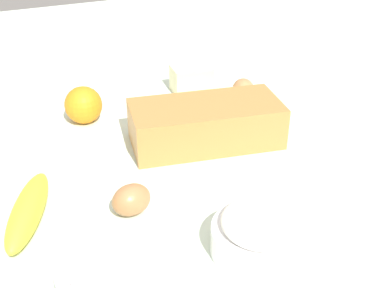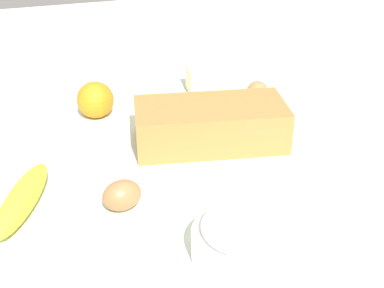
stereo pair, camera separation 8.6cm
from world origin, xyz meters
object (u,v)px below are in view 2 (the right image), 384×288
butter_block (207,79)px  orange_fruit (95,100)px  loaf_pan (211,124)px  egg_near_butter (257,93)px  flour_bowl (242,237)px  banana (22,198)px  egg_beside_bowl (122,195)px  sugar_bowl (84,262)px

butter_block → orange_fruit: bearing=-169.0°
loaf_pan → butter_block: size_ratio=3.31×
loaf_pan → egg_near_butter: 0.21m
flour_bowl → egg_near_butter: flour_bowl is taller
banana → butter_block: 0.54m
flour_bowl → loaf_pan: bearing=78.3°
banana → egg_beside_bowl: egg_beside_bowl is taller
egg_near_butter → egg_beside_bowl: size_ratio=1.06×
egg_near_butter → flour_bowl: bearing=-116.6°
flour_bowl → egg_beside_bowl: bearing=130.9°
banana → egg_near_butter: bearing=25.9°
flour_bowl → orange_fruit: orange_fruit is taller
loaf_pan → egg_beside_bowl: bearing=-132.8°
sugar_bowl → butter_block: bearing=56.3°
sugar_bowl → egg_near_butter: size_ratio=2.02×
butter_block → egg_beside_bowl: (-0.27, -0.38, -0.01)m
flour_bowl → orange_fruit: 0.50m
sugar_bowl → orange_fruit: 0.47m
loaf_pan → egg_beside_bowl: 0.25m
loaf_pan → banana: (-0.34, -0.11, -0.02)m
flour_bowl → banana: flour_bowl is taller
loaf_pan → banana: 0.36m
banana → egg_beside_bowl: bearing=-16.6°
sugar_bowl → loaf_pan: bearing=46.6°
orange_fruit → egg_near_butter: size_ratio=1.17×
egg_beside_bowl → banana: bearing=163.4°
banana → orange_fruit: (0.15, 0.29, 0.02)m
flour_bowl → egg_near_butter: bearing=63.4°
banana → butter_block: butter_block is taller
orange_fruit → egg_beside_bowl: size_ratio=1.23×
butter_block → egg_near_butter: 0.13m
orange_fruit → egg_beside_bowl: (-0.01, -0.33, -0.01)m
loaf_pan → banana: loaf_pan is taller
loaf_pan → orange_fruit: bearing=146.8°
flour_bowl → butter_block: (0.14, 0.54, -0.00)m
orange_fruit → egg_beside_bowl: 0.33m
butter_block → sugar_bowl: bearing=-123.7°
sugar_bowl → butter_block: sugar_bowl is taller
orange_fruit → egg_near_butter: 0.35m
flour_bowl → orange_fruit: bearing=104.8°
flour_bowl → egg_near_butter: 0.50m
flour_bowl → butter_block: size_ratio=1.51×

